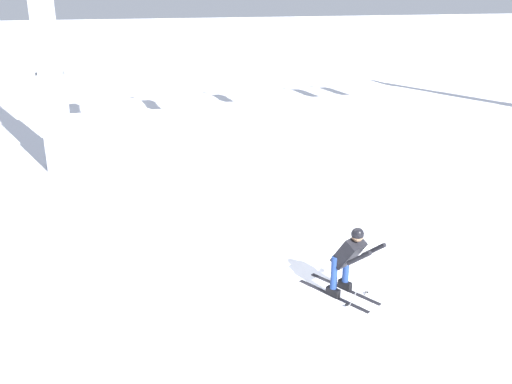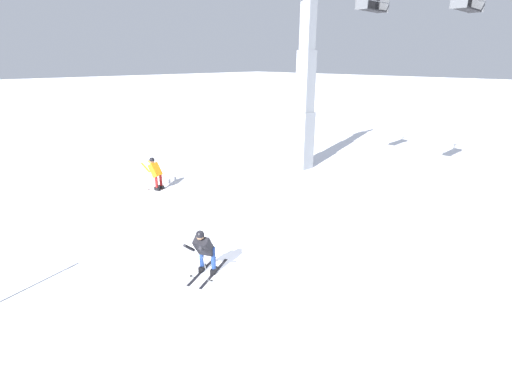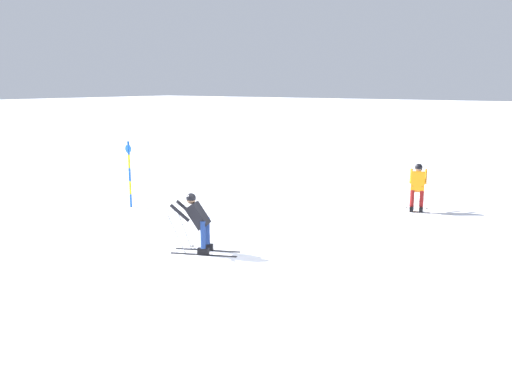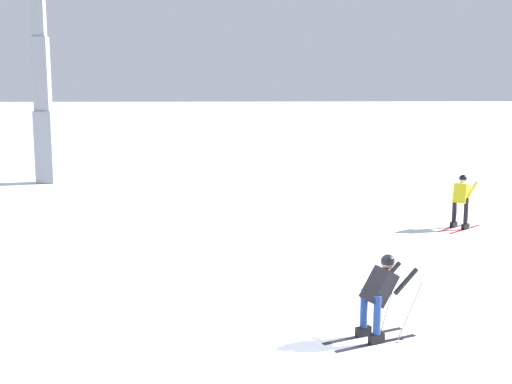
% 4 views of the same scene
% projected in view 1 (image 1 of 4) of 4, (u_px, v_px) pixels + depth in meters
% --- Properties ---
extents(ground_plane, '(260.00, 260.00, 0.00)m').
position_uv_depth(ground_plane, '(317.00, 270.00, 11.38)').
color(ground_plane, white).
extents(skier_carving_main, '(1.22, 1.75, 1.62)m').
position_uv_depth(skier_carving_main, '(349.00, 256.00, 10.09)').
color(skier_carving_main, black).
rests_on(skier_carving_main, ground_plane).
extents(lift_tower_near, '(0.89, 3.00, 9.90)m').
position_uv_depth(lift_tower_near, '(46.00, 42.00, 16.74)').
color(lift_tower_near, gray).
rests_on(lift_tower_near, ground_plane).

